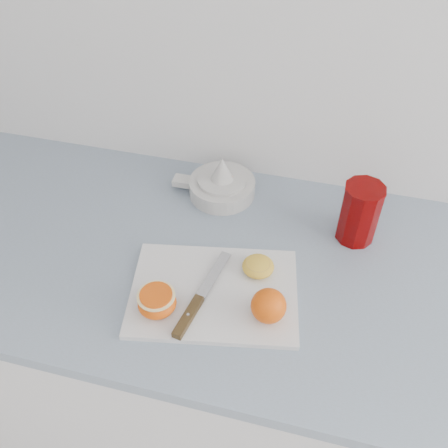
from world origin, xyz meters
name	(u,v)px	position (x,y,z in m)	size (l,w,h in m)	color
counter	(233,368)	(-0.09, 1.70, 0.45)	(2.47, 0.64, 0.89)	white
cutting_board	(214,292)	(-0.11, 1.60, 0.90)	(0.33, 0.23, 0.01)	silver
whole_orange	(269,306)	(0.00, 1.57, 0.93)	(0.07, 0.07, 0.07)	orange
half_orange	(157,302)	(-0.20, 1.53, 0.92)	(0.07, 0.07, 0.05)	orange
squeezed_shell	(258,266)	(-0.04, 1.67, 0.92)	(0.06, 0.06, 0.03)	gold
paring_knife	(193,309)	(-0.13, 1.55, 0.91)	(0.06, 0.22, 0.01)	#423119
citrus_juicer	(221,184)	(-0.17, 1.90, 0.92)	(0.20, 0.16, 0.11)	silver
red_tumbler	(359,215)	(0.15, 1.83, 0.95)	(0.09, 0.09, 0.14)	#670000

